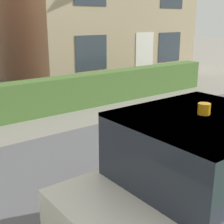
# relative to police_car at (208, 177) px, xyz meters

# --- Properties ---
(road_strip) EXTENTS (28.00, 5.99, 0.01)m
(road_strip) POSITION_rel_police_car_xyz_m (0.19, 1.27, -0.72)
(road_strip) COLOR #5B5B60
(road_strip) RESTS_ON ground
(garden_hedge) EXTENTS (14.20, 0.59, 1.01)m
(garden_hedge) POSITION_rel_police_car_xyz_m (0.10, 5.95, -0.22)
(garden_hedge) COLOR #4C7233
(garden_hedge) RESTS_ON ground
(police_car) EXTENTS (3.95, 1.79, 1.70)m
(police_car) POSITION_rel_police_car_xyz_m (0.00, 0.00, 0.00)
(police_car) COLOR black
(police_car) RESTS_ON road_strip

